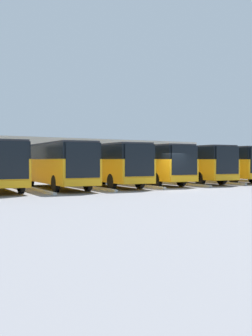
# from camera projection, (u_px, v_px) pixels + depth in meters

# --- Properties ---
(ground_plane) EXTENTS (600.00, 600.00, 0.00)m
(ground_plane) POSITION_uv_depth(u_px,v_px,m) (171.00, 189.00, 29.20)
(ground_plane) COLOR slate
(bus_0) EXTENTS (4.07, 10.80, 3.19)m
(bus_0) POSITION_uv_depth(u_px,v_px,m) (248.00, 162.00, 41.80)
(bus_0) COLOR orange
(bus_0) RESTS_ON ground_plane
(curb_divider_0) EXTENTS (1.39, 7.30, 0.15)m
(curb_divider_0) POSITION_uv_depth(u_px,v_px,m) (247.00, 181.00, 39.36)
(curb_divider_0) COLOR #B2B2AD
(curb_divider_0) RESTS_ON ground_plane
(bus_1) EXTENTS (4.07, 10.80, 3.19)m
(bus_1) POSITION_uv_depth(u_px,v_px,m) (220.00, 163.00, 39.33)
(bus_1) COLOR orange
(bus_1) RESTS_ON ground_plane
(curb_divider_1) EXTENTS (1.39, 7.30, 0.15)m
(curb_divider_1) POSITION_uv_depth(u_px,v_px,m) (217.00, 182.00, 36.89)
(curb_divider_1) COLOR #B2B2AD
(curb_divider_1) RESTS_ON ground_plane
(bus_2) EXTENTS (4.07, 10.80, 3.19)m
(bus_2) POSITION_uv_depth(u_px,v_px,m) (188.00, 163.00, 36.79)
(bus_2) COLOR orange
(bus_2) RESTS_ON ground_plane
(curb_divider_2) EXTENTS (1.39, 7.30, 0.15)m
(curb_divider_2) POSITION_uv_depth(u_px,v_px,m) (183.00, 184.00, 34.34)
(curb_divider_2) COLOR #B2B2AD
(curb_divider_2) RESTS_ON ground_plane
(bus_3) EXTENTS (4.07, 10.80, 3.19)m
(bus_3) POSITION_uv_depth(u_px,v_px,m) (148.00, 163.00, 34.61)
(bus_3) COLOR orange
(bus_3) RESTS_ON ground_plane
(curb_divider_3) EXTENTS (1.39, 7.30, 0.15)m
(curb_divider_3) POSITION_uv_depth(u_px,v_px,m) (140.00, 185.00, 32.16)
(curb_divider_3) COLOR #B2B2AD
(curb_divider_3) RESTS_ON ground_plane
(bus_4) EXTENTS (4.07, 10.80, 3.19)m
(bus_4) POSITION_uv_depth(u_px,v_px,m) (107.00, 163.00, 31.99)
(bus_4) COLOR orange
(bus_4) RESTS_ON ground_plane
(curb_divider_4) EXTENTS (1.39, 7.30, 0.15)m
(curb_divider_4) POSITION_uv_depth(u_px,v_px,m) (94.00, 188.00, 29.54)
(curb_divider_4) COLOR #B2B2AD
(curb_divider_4) RESTS_ON ground_plane
(bus_5) EXTENTS (4.07, 10.80, 3.19)m
(bus_5) POSITION_uv_depth(u_px,v_px,m) (57.00, 163.00, 29.61)
(bus_5) COLOR orange
(bus_5) RESTS_ON ground_plane
(curb_divider_5) EXTENTS (1.39, 7.30, 0.15)m
(curb_divider_5) POSITION_uv_depth(u_px,v_px,m) (38.00, 190.00, 27.16)
(curb_divider_5) COLOR #B2B2AD
(curb_divider_5) RESTS_ON ground_plane
(station_building) EXTENTS (37.27, 15.96, 4.28)m
(station_building) POSITION_uv_depth(u_px,v_px,m) (38.00, 159.00, 47.81)
(station_building) COLOR beige
(station_building) RESTS_ON ground_plane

